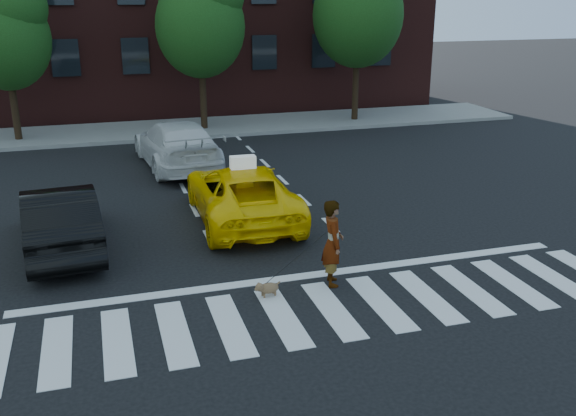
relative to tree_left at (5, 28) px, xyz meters
The scene contains 13 objects.
ground 18.90m from the tree_left, 67.71° to the right, with size 120.00×120.00×0.00m, color black.
crosswalk 18.90m from the tree_left, 67.71° to the right, with size 13.00×2.40×0.01m, color silver.
stop_line 17.47m from the tree_left, 65.65° to the right, with size 12.00×0.30×0.01m, color silver.
sidewalk_far 8.24m from the tree_left, ahead, with size 30.00×4.00×0.15m, color slate.
tree_left is the anchor object (origin of this frame).
tree_mid 7.51m from the tree_left, ahead, with size 3.69×3.69×7.10m.
tree_right 14.52m from the tree_left, ahead, with size 4.00×4.00×7.70m.
taxi 13.69m from the tree_left, 60.54° to the right, with size 2.42×5.25×1.46m, color yellow.
black_sedan 12.96m from the tree_left, 80.90° to the right, with size 1.61×4.62×1.52m, color black.
white_suv 8.68m from the tree_left, 45.09° to the right, with size 2.25×5.54×1.61m, color silver.
woman 17.87m from the tree_left, 65.15° to the right, with size 0.66×0.44×1.82m, color #999999.
dog 17.66m from the tree_left, 69.83° to the right, with size 0.56×0.27×0.32m.
taxi_sign 13.65m from the tree_left, 60.96° to the right, with size 0.65×0.28×0.32m, color white.
Camera 1 is at (-4.01, -10.25, 5.79)m, focal length 40.00 mm.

